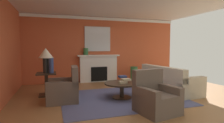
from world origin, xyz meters
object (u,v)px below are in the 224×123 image
mantel_mirror (98,39)px  coffee_table (122,87)px  vase_tall_corner (134,74)px  table_lamp (46,55)px  fireplace (98,69)px  vase_mantel_left (86,52)px  armchair_facing_fireplace (156,99)px  vase_on_side_table (51,66)px  sofa (169,83)px  side_table (47,83)px  armchair_near_window (64,90)px

mantel_mirror → coffee_table: bearing=-89.7°
mantel_mirror → vase_tall_corner: mantel_mirror is taller
table_lamp → fireplace: bearing=40.5°
fireplace → vase_mantel_left: (-0.55, -0.05, 0.75)m
armchair_facing_fireplace → vase_on_side_table: bearing=135.3°
table_lamp → coffee_table: bearing=-25.1°
mantel_mirror → vase_mantel_left: mantel_mirror is taller
mantel_mirror → table_lamp: (-2.06, -1.88, -0.61)m
sofa → fireplace: bearing=126.2°
coffee_table → table_lamp: bearing=154.9°
coffee_table → armchair_facing_fireplace: bearing=-77.8°
vase_on_side_table → vase_mantel_left: bearing=53.4°
side_table → table_lamp: bearing=180.0°
mantel_mirror → armchair_facing_fireplace: size_ratio=1.19×
mantel_mirror → armchair_facing_fireplace: bearing=-85.8°
armchair_facing_fireplace → vase_on_side_table: vase_on_side_table is taller
coffee_table → vase_on_side_table: size_ratio=2.22×
mantel_mirror → coffee_table: 3.22m
sofa → table_lamp: size_ratio=2.88×
table_lamp → mantel_mirror: bearing=42.4°
armchair_facing_fireplace → table_lamp: table_lamp is taller
side_table → vase_on_side_table: bearing=-38.7°
sofa → armchair_near_window: armchair_near_window is taller
fireplace → vase_tall_corner: size_ratio=2.87×
armchair_near_window → vase_on_side_table: size_ratio=2.11×
fireplace → sofa: (1.80, -2.46, -0.25)m
table_lamp → sofa: bearing=-10.3°
mantel_mirror → side_table: mantel_mirror is taller
mantel_mirror → table_lamp: size_ratio=1.50×
vase_tall_corner → sofa: bearing=-83.2°
armchair_near_window → side_table: size_ratio=1.36×
mantel_mirror → sofa: 3.50m
armchair_near_window → vase_mantel_left: bearing=67.6°
fireplace → vase_mantel_left: vase_mantel_left is taller
armchair_facing_fireplace → table_lamp: 3.43m
mantel_mirror → vase_on_side_table: bearing=-133.6°
side_table → vase_mantel_left: size_ratio=2.43×
coffee_table → table_lamp: size_ratio=1.33×
fireplace → table_lamp: table_lamp is taller
fireplace → mantel_mirror: mantel_mirror is taller
fireplace → armchair_facing_fireplace: fireplace is taller
fireplace → sofa: size_ratio=0.83×
sofa → armchair_facing_fireplace: armchair_facing_fireplace is taller
fireplace → armchair_near_window: size_ratio=1.89×
mantel_mirror → table_lamp: bearing=-137.6°
side_table → table_lamp: (-0.00, 0.00, 0.82)m
vase_tall_corner → vase_on_side_table: size_ratio=1.39×
mantel_mirror → side_table: 3.13m
armchair_near_window → coffee_table: (1.59, -0.17, 0.03)m
vase_tall_corner → armchair_facing_fireplace: bearing=-108.1°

